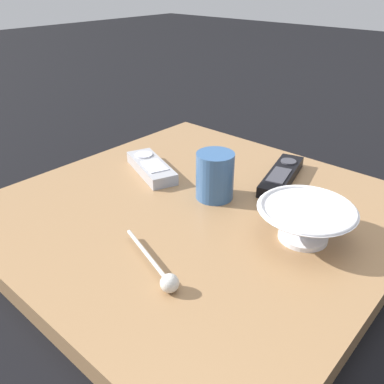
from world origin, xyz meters
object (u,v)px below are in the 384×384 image
Objects in this scene: coffee_mug at (214,175)px; tv_remote_far at (151,167)px; tv_remote_near at (282,176)px; cereal_bowl at (305,220)px; teaspoon at (164,276)px.

coffee_mug is 0.17m from tv_remote_far.
tv_remote_near is at bearing 33.51° from tv_remote_far.
tv_remote_far is at bearing -146.49° from tv_remote_near.
tv_remote_near is 1.13× the size of tv_remote_far.
cereal_bowl is 0.20m from tv_remote_near.
cereal_bowl is at bearing -3.40° from coffee_mug.
tv_remote_near is (-0.04, 0.38, -0.00)m from teaspoon.
cereal_bowl is at bearing -49.55° from tv_remote_near.
tv_remote_near is 0.27m from tv_remote_far.
cereal_bowl is at bearing -0.76° from tv_remote_far.
coffee_mug reaches higher than tv_remote_far.
coffee_mug is at bearing 114.18° from teaspoon.
tv_remote_far reaches higher than tv_remote_near.
coffee_mug is 0.26m from teaspoon.
cereal_bowl reaches higher than tv_remote_near.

